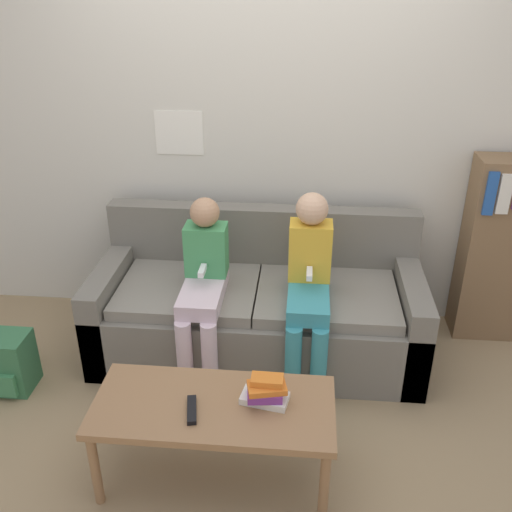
# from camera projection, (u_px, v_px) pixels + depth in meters

# --- Properties ---
(ground_plane) EXTENTS (10.00, 10.00, 0.00)m
(ground_plane) POSITION_uv_depth(u_px,v_px,m) (250.00, 403.00, 3.19)
(ground_plane) COLOR #937A56
(wall_back) EXTENTS (8.00, 0.06, 2.60)m
(wall_back) POSITION_uv_depth(u_px,v_px,m) (265.00, 127.00, 3.53)
(wall_back) COLOR beige
(wall_back) RESTS_ON ground_plane
(couch) EXTENTS (1.96, 0.83, 0.84)m
(couch) POSITION_uv_depth(u_px,v_px,m) (258.00, 309.00, 3.54)
(couch) COLOR #6B665B
(couch) RESTS_ON ground_plane
(coffee_table) EXTENTS (1.09, 0.49, 0.43)m
(coffee_table) POSITION_uv_depth(u_px,v_px,m) (214.00, 412.00, 2.57)
(coffee_table) COLOR #8E6642
(coffee_table) RESTS_ON ground_plane
(person_left) EXTENTS (0.24, 0.57, 1.04)m
(person_left) POSITION_uv_depth(u_px,v_px,m) (203.00, 281.00, 3.25)
(person_left) COLOR silver
(person_left) RESTS_ON ground_plane
(person_right) EXTENTS (0.24, 0.57, 1.09)m
(person_right) POSITION_uv_depth(u_px,v_px,m) (309.00, 280.00, 3.19)
(person_right) COLOR teal
(person_right) RESTS_ON ground_plane
(tv_remote) EXTENTS (0.07, 0.17, 0.02)m
(tv_remote) POSITION_uv_depth(u_px,v_px,m) (192.00, 410.00, 2.50)
(tv_remote) COLOR black
(tv_remote) RESTS_ON coffee_table
(book_stack) EXTENTS (0.23, 0.15, 0.13)m
(book_stack) POSITION_uv_depth(u_px,v_px,m) (266.00, 392.00, 2.54)
(book_stack) COLOR silver
(book_stack) RESTS_ON coffee_table
(bookshelf) EXTENTS (0.43, 0.27, 1.19)m
(bookshelf) POSITION_uv_depth(u_px,v_px,m) (498.00, 250.00, 3.57)
(bookshelf) COLOR brown
(bookshelf) RESTS_ON ground_plane
(backpack) EXTENTS (0.27, 0.25, 0.35)m
(backpack) POSITION_uv_depth(u_px,v_px,m) (7.00, 363.00, 3.24)
(backpack) COLOR #336B42
(backpack) RESTS_ON ground_plane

